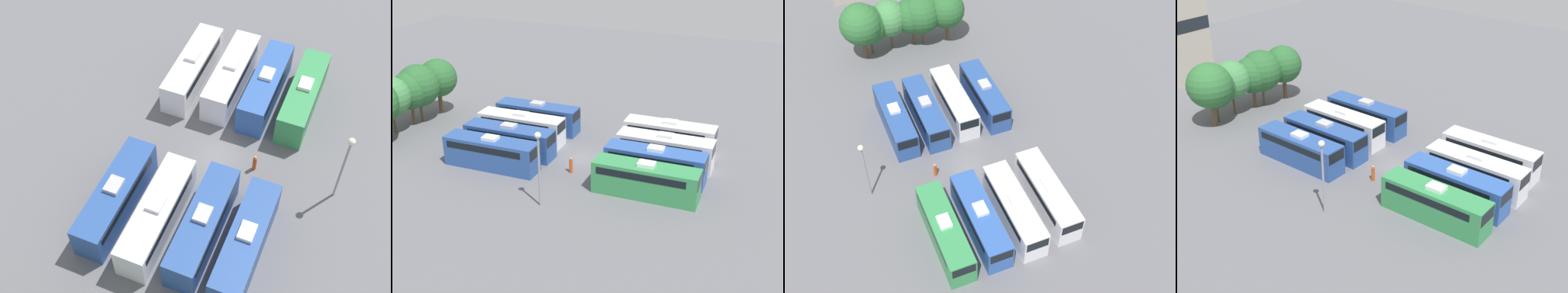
% 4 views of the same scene
% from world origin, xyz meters
% --- Properties ---
extents(ground_plane, '(125.66, 125.66, 0.00)m').
position_xyz_m(ground_plane, '(0.00, 0.00, 0.00)').
color(ground_plane, slate).
extents(bus_0, '(2.60, 10.29, 3.60)m').
position_xyz_m(bus_0, '(-5.47, -8.50, 1.78)').
color(bus_0, '#338C4C').
rests_on(bus_0, ground_plane).
extents(bus_1, '(2.60, 10.29, 3.60)m').
position_xyz_m(bus_1, '(-1.76, -8.43, 1.78)').
color(bus_1, '#2D56A8').
rests_on(bus_1, ground_plane).
extents(bus_2, '(2.60, 10.29, 3.60)m').
position_xyz_m(bus_2, '(1.82, -8.55, 1.78)').
color(bus_2, white).
rests_on(bus_2, ground_plane).
extents(bus_3, '(2.60, 10.29, 3.60)m').
position_xyz_m(bus_3, '(5.72, -8.13, 1.78)').
color(bus_3, silver).
rests_on(bus_3, ground_plane).
extents(bus_4, '(2.60, 10.29, 3.60)m').
position_xyz_m(bus_4, '(-5.51, 8.38, 1.78)').
color(bus_4, '#284C93').
rests_on(bus_4, ground_plane).
extents(bus_5, '(2.60, 10.29, 3.60)m').
position_xyz_m(bus_5, '(-1.87, 8.21, 1.78)').
color(bus_5, '#284C93').
rests_on(bus_5, ground_plane).
extents(bus_6, '(2.60, 10.29, 3.60)m').
position_xyz_m(bus_6, '(1.85, 8.68, 1.78)').
color(bus_6, silver).
rests_on(bus_6, ground_plane).
extents(bus_7, '(2.60, 10.29, 3.60)m').
position_xyz_m(bus_7, '(5.66, 8.40, 1.78)').
color(bus_7, '#284C93').
rests_on(bus_7, ground_plane).
extents(worker_person, '(0.36, 0.36, 1.75)m').
position_xyz_m(worker_person, '(-3.56, 0.05, 0.81)').
color(worker_person, '#CC4C19').
rests_on(worker_person, ground_plane).
extents(light_pole, '(0.60, 0.60, 7.46)m').
position_xyz_m(light_pole, '(-10.76, 0.11, 5.09)').
color(light_pole, gray).
rests_on(light_pole, ground_plane).
extents(tree_0, '(5.48, 5.48, 8.05)m').
position_xyz_m(tree_0, '(-5.41, 23.32, 5.29)').
color(tree_0, brown).
rests_on(tree_0, ground_plane).
extents(tree_1, '(5.12, 5.12, 7.07)m').
position_xyz_m(tree_1, '(-4.36, 24.00, 4.50)').
color(tree_1, brown).
rests_on(tree_1, ground_plane).
extents(tree_2, '(4.90, 4.90, 7.02)m').
position_xyz_m(tree_2, '(-1.48, 24.37, 4.56)').
color(tree_2, brown).
rests_on(tree_2, ground_plane).
extents(tree_3, '(4.76, 4.76, 6.86)m').
position_xyz_m(tree_3, '(1.54, 23.91, 4.47)').
color(tree_3, brown).
rests_on(tree_3, ground_plane).
extents(tree_4, '(5.41, 5.41, 7.45)m').
position_xyz_m(tree_4, '(2.82, 23.61, 4.74)').
color(tree_4, brown).
rests_on(tree_4, ground_plane).
extents(tree_5, '(4.99, 4.99, 7.37)m').
position_xyz_m(tree_5, '(6.17, 23.03, 4.84)').
color(tree_5, brown).
rests_on(tree_5, ground_plane).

